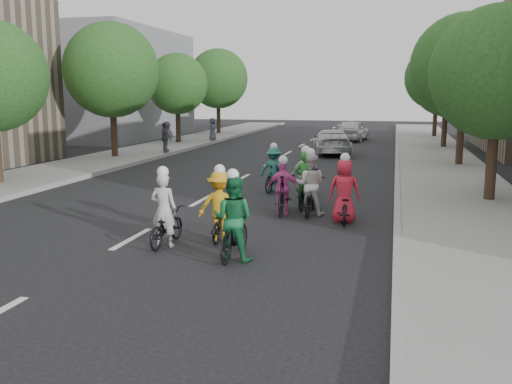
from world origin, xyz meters
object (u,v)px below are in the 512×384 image
at_px(cyclist_1, 234,225).
at_px(cyclist_8, 306,181).
at_px(cyclist_4, 344,198).
at_px(spectator_0, 167,136).
at_px(cyclist_0, 165,220).
at_px(spectator_2, 213,129).
at_px(cyclist_6, 310,191).
at_px(cyclist_7, 274,173).
at_px(cyclist_2, 221,212).
at_px(cyclist_5, 305,187).
at_px(follow_car_trail, 353,130).
at_px(cyclist_3, 283,192).
at_px(spectator_1, 165,138).
at_px(follow_car_lead, 331,142).

distance_m(cyclist_1, cyclist_8, 7.02).
height_order(cyclist_4, spectator_0, cyclist_4).
relative_size(cyclist_0, cyclist_1, 0.96).
distance_m(cyclist_4, spectator_2, 25.07).
relative_size(cyclist_6, cyclist_7, 1.12).
xyz_separation_m(cyclist_2, cyclist_6, (1.61, 3.30, 0.00)).
bearing_deg(cyclist_7, cyclist_8, 149.54).
bearing_deg(cyclist_5, follow_car_trail, -84.05).
height_order(cyclist_7, spectator_2, cyclist_7).
xyz_separation_m(cyclist_8, spectator_2, (-9.49, 19.54, 0.32)).
height_order(cyclist_3, cyclist_4, cyclist_4).
distance_m(cyclist_2, cyclist_6, 3.67).
relative_size(cyclist_1, cyclist_5, 1.01).
bearing_deg(cyclist_7, spectator_2, -55.19).
xyz_separation_m(cyclist_2, cyclist_3, (0.86, 3.17, -0.03)).
bearing_deg(spectator_1, cyclist_8, -157.19).
relative_size(cyclist_0, spectator_0, 1.09).
distance_m(cyclist_7, follow_car_trail, 22.39).
bearing_deg(follow_car_lead, cyclist_2, 77.28).
xyz_separation_m(cyclist_5, cyclist_7, (-1.51, 2.67, 0.01)).
xyz_separation_m(cyclist_6, spectator_0, (-10.29, 14.51, 0.31)).
relative_size(cyclist_1, cyclist_7, 1.11).
bearing_deg(spectator_1, cyclist_0, -174.92).
bearing_deg(spectator_2, follow_car_lead, -131.59).
bearing_deg(cyclist_4, cyclist_1, 59.75).
relative_size(cyclist_0, follow_car_trail, 0.42).
relative_size(cyclist_6, spectator_1, 1.15).
bearing_deg(follow_car_trail, cyclist_2, 95.73).
bearing_deg(follow_car_trail, cyclist_6, 99.07).
relative_size(cyclist_0, cyclist_3, 0.94).
height_order(cyclist_2, cyclist_4, cyclist_4).
distance_m(cyclist_2, cyclist_4, 3.67).
height_order(cyclist_1, cyclist_4, cyclist_1).
xyz_separation_m(cyclist_1, cyclist_3, (0.14, 4.61, -0.08)).
bearing_deg(cyclist_3, follow_car_trail, -93.30).
distance_m(cyclist_1, cyclist_6, 4.82).
height_order(cyclist_4, follow_car_trail, cyclist_4).
bearing_deg(cyclist_1, cyclist_5, -93.16).
bearing_deg(cyclist_3, cyclist_0, 60.72).
distance_m(cyclist_3, spectator_0, 17.49).
bearing_deg(spectator_1, cyclist_4, -159.80).
relative_size(cyclist_1, spectator_1, 1.13).
height_order(cyclist_8, follow_car_lead, cyclist_8).
bearing_deg(spectator_0, cyclist_8, -140.91).
bearing_deg(cyclist_1, cyclist_8, -89.87).
bearing_deg(cyclist_0, cyclist_1, 161.75).
height_order(cyclist_3, follow_car_lead, cyclist_3).
relative_size(cyclist_3, cyclist_7, 1.12).
xyz_separation_m(follow_car_lead, spectator_2, (-8.77, 5.56, 0.23)).
distance_m(cyclist_0, spectator_0, 20.08).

